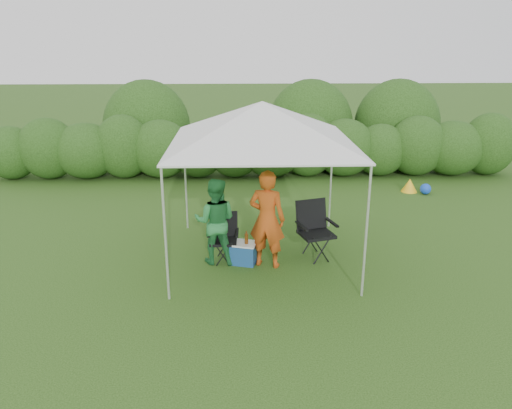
{
  "coord_description": "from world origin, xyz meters",
  "views": [
    {
      "loc": [
        -0.39,
        -7.87,
        3.87
      ],
      "look_at": [
        -0.11,
        0.4,
        1.05
      ],
      "focal_mm": 35.0,
      "sensor_mm": 36.0,
      "label": 1
    }
  ],
  "objects_px": {
    "cooler": "(243,253)",
    "man": "(267,219)",
    "canopy": "(262,123)",
    "chair_right": "(314,226)",
    "chair_left": "(224,234)",
    "woman": "(215,221)"
  },
  "relations": [
    {
      "from": "chair_left",
      "to": "man",
      "type": "bearing_deg",
      "value": -19.04
    },
    {
      "from": "canopy",
      "to": "chair_right",
      "type": "distance_m",
      "value": 2.1
    },
    {
      "from": "cooler",
      "to": "man",
      "type": "bearing_deg",
      "value": 2.7
    },
    {
      "from": "chair_right",
      "to": "woman",
      "type": "xyz_separation_m",
      "value": [
        -1.78,
        -0.2,
        0.19
      ]
    },
    {
      "from": "chair_left",
      "to": "woman",
      "type": "relative_size",
      "value": 0.56
    },
    {
      "from": "canopy",
      "to": "cooler",
      "type": "distance_m",
      "value": 2.3
    },
    {
      "from": "cooler",
      "to": "woman",
      "type": "bearing_deg",
      "value": -173.72
    },
    {
      "from": "chair_right",
      "to": "chair_left",
      "type": "distance_m",
      "value": 1.65
    },
    {
      "from": "chair_right",
      "to": "man",
      "type": "distance_m",
      "value": 1.0
    },
    {
      "from": "chair_right",
      "to": "chair_left",
      "type": "bearing_deg",
      "value": 166.71
    },
    {
      "from": "canopy",
      "to": "man",
      "type": "height_order",
      "value": "canopy"
    },
    {
      "from": "chair_right",
      "to": "woman",
      "type": "height_order",
      "value": "woman"
    },
    {
      "from": "canopy",
      "to": "cooler",
      "type": "bearing_deg",
      "value": -143.03
    },
    {
      "from": "canopy",
      "to": "chair_left",
      "type": "xyz_separation_m",
      "value": [
        -0.69,
        -0.07,
        -1.97
      ]
    },
    {
      "from": "chair_left",
      "to": "chair_right",
      "type": "bearing_deg",
      "value": 4.57
    },
    {
      "from": "chair_left",
      "to": "man",
      "type": "relative_size",
      "value": 0.5
    },
    {
      "from": "canopy",
      "to": "woman",
      "type": "height_order",
      "value": "canopy"
    },
    {
      "from": "man",
      "to": "woman",
      "type": "bearing_deg",
      "value": 7.19
    },
    {
      "from": "canopy",
      "to": "woman",
      "type": "relative_size",
      "value": 2.0
    },
    {
      "from": "chair_right",
      "to": "chair_left",
      "type": "relative_size",
      "value": 1.2
    },
    {
      "from": "canopy",
      "to": "man",
      "type": "distance_m",
      "value": 1.63
    },
    {
      "from": "man",
      "to": "woman",
      "type": "height_order",
      "value": "man"
    }
  ]
}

